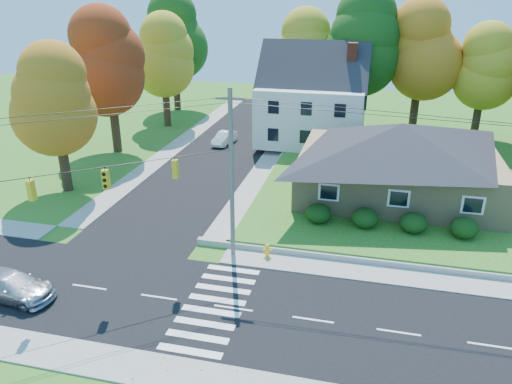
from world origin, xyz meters
TOP-DOWN VIEW (x-y plane):
  - ground at (0.00, 0.00)m, footprint 120.00×120.00m
  - road_main at (0.00, 0.00)m, footprint 90.00×8.00m
  - road_cross at (-8.00, 26.00)m, footprint 8.00×44.00m
  - sidewalk_north at (0.00, 5.00)m, footprint 90.00×2.00m
  - sidewalk_south at (0.00, -5.00)m, footprint 90.00×2.00m
  - lawn at (13.00, 21.00)m, footprint 30.00×30.00m
  - ranch_house at (8.00, 16.00)m, footprint 14.60×10.60m
  - colonial_house at (0.04, 28.00)m, footprint 10.40×8.40m
  - hedge_row at (7.50, 9.80)m, footprint 10.70×1.70m
  - traffic_infrastructure at (-0.15, 1.35)m, footprint 38.10×10.66m
  - tree_lot_0 at (-2.00, 34.00)m, footprint 6.72×6.72m
  - tree_lot_1 at (4.00, 33.00)m, footprint 7.84×7.84m
  - tree_lot_2 at (10.00, 34.00)m, footprint 7.28×7.28m
  - tree_lot_3 at (16.00, 33.00)m, footprint 6.16×6.16m
  - tree_west_0 at (-17.00, 12.00)m, footprint 6.16×6.16m
  - tree_west_1 at (-18.00, 22.00)m, footprint 7.28×7.28m
  - tree_west_2 at (-17.00, 32.00)m, footprint 6.72×6.72m
  - tree_west_3 at (-19.00, 40.00)m, footprint 7.84×7.84m
  - silver_sedan at (-11.35, -1.74)m, footprint 4.87×2.33m
  - white_car at (-8.58, 26.58)m, footprint 1.80×3.88m
  - fire_hydrant at (0.56, 5.34)m, footprint 0.51×0.40m

SIDE VIEW (x-z plane):
  - ground at x=0.00m, z-range 0.00..0.00m
  - road_main at x=0.00m, z-range 0.00..0.02m
  - road_cross at x=-8.00m, z-range 0.00..0.02m
  - sidewalk_north at x=0.00m, z-range 0.00..0.08m
  - sidewalk_south at x=0.00m, z-range 0.00..0.08m
  - lawn at x=13.00m, z-range 0.00..0.50m
  - fire_hydrant at x=0.56m, z-range -0.02..0.87m
  - white_car at x=-8.58m, z-range 0.02..1.25m
  - silver_sedan at x=-11.35m, z-range 0.02..1.39m
  - hedge_row at x=7.50m, z-range 0.50..1.77m
  - ranch_house at x=8.00m, z-range 0.57..5.97m
  - colonial_house at x=0.04m, z-range -0.22..9.38m
  - traffic_infrastructure at x=-0.15m, z-range 0.15..10.15m
  - tree_west_0 at x=-17.00m, z-range 1.42..12.89m
  - tree_lot_3 at x=16.00m, z-range 1.92..13.39m
  - tree_west_2 at x=-17.00m, z-range 1.55..14.06m
  - tree_lot_0 at x=-2.00m, z-range 2.05..14.56m
  - tree_west_1 at x=-18.00m, z-range 1.68..15.24m
  - tree_lot_2 at x=10.00m, z-range 2.18..15.74m
  - tree_west_3 at x=-19.00m, z-range 1.81..16.41m
  - tree_lot_1 at x=4.00m, z-range 2.31..16.91m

